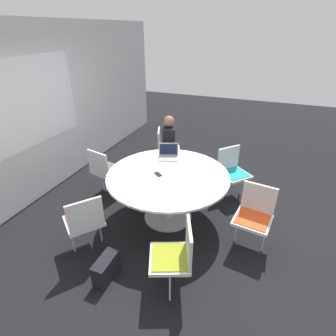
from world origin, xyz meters
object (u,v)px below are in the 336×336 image
chair_3 (176,253)px  handbag (106,268)px  chair_2 (84,219)px  person_0 (170,142)px  chair_5 (232,169)px  laptop (168,155)px  cell_phone (158,174)px  chair_4 (254,213)px  chair_1 (105,168)px  chair_0 (166,147)px

chair_3 → handbag: bearing=80.6°
chair_2 → person_0: bearing=31.4°
chair_5 → person_0: size_ratio=0.71×
laptop → cell_phone: bearing=-104.3°
chair_5 → person_0: bearing=-59.8°
chair_3 → chair_4: size_ratio=1.00×
cell_phone → chair_1: bearing=76.3°
handbag → chair_5: bearing=-24.8°
chair_3 → cell_phone: 1.26m
chair_5 → person_0: (0.26, 1.20, 0.20)m
chair_0 → chair_2: (-2.40, 0.11, 0.00)m
chair_2 → laptop: size_ratio=2.23×
cell_phone → laptop: bearing=6.1°
chair_0 → laptop: laptop is taller
chair_1 → laptop: laptop is taller
laptop → handbag: size_ratio=1.05×
chair_1 → laptop: bearing=29.1°
chair_3 → chair_1: bearing=30.7°
chair_5 → laptop: (-0.45, 0.96, 0.30)m
chair_2 → person_0: person_0 is taller
chair_5 → cell_phone: (-1.01, 0.90, 0.25)m
chair_2 → chair_4: 2.12m
chair_0 → chair_3: same height
chair_5 → cell_phone: bearing=0.4°
chair_5 → handbag: bearing=17.4°
chair_5 → cell_phone: 1.37m
chair_3 → laptop: laptop is taller
chair_0 → chair_5: bearing=51.3°
chair_3 → person_0: bearing=0.4°
chair_2 → cell_phone: bearing=6.9°
chair_0 → cell_phone: bearing=-2.7°
person_0 → handbag: bearing=-16.5°
chair_0 → laptop: (-0.90, -0.41, 0.30)m
handbag → chair_1: bearing=32.4°
chair_2 → laptop: bearing=19.4°
chair_0 → person_0: (-0.20, -0.16, 0.20)m
cell_phone → chair_5: bearing=-41.8°
chair_1 → cell_phone: chair_1 is taller
chair_4 → cell_phone: size_ratio=5.56×
chair_5 → chair_1: bearing=-27.2°
chair_2 → cell_phone: (0.94, -0.58, 0.25)m
handbag → chair_0: bearing=7.1°
chair_3 → chair_5: bearing=-28.9°
person_0 → laptop: bearing=-1.1°
chair_4 → person_0: 2.13m
chair_1 → chair_5: 2.11m
chair_3 → laptop: size_ratio=2.23×
chair_1 → chair_3: 2.17m
person_0 → laptop: person_0 is taller
laptop → handbag: laptop is taller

